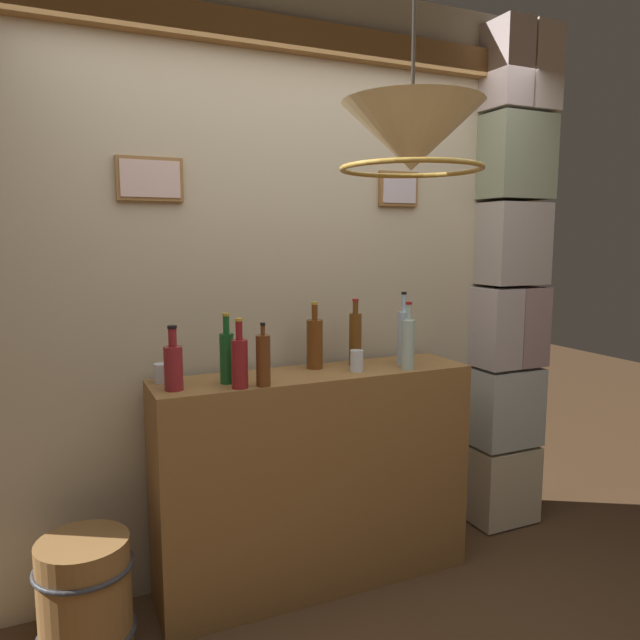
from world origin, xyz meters
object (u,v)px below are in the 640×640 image
object	(u,v)px
wooden_barrel	(85,599)
glass_tumbler_rocks	(357,361)
liquor_bottle_vodka	(227,356)
liquor_bottle_rum	(263,360)
liquor_bottle_bourbon	(173,366)
liquor_bottle_scotch	(315,343)
liquor_bottle_tequila	(355,338)
liquor_bottle_amaro	(403,336)
liquor_bottle_sherry	(240,361)
pendant_lamp	(412,139)
liquor_bottle_brandy	(408,342)
glass_tumbler_highball	(162,373)

from	to	relation	value
wooden_barrel	glass_tumbler_rocks	bearing A→B (deg)	2.87
liquor_bottle_vodka	liquor_bottle_rum	bearing A→B (deg)	-40.37
liquor_bottle_bourbon	liquor_bottle_scotch	xyz separation A→B (m)	(0.69, 0.14, 0.02)
liquor_bottle_tequila	liquor_bottle_vodka	xyz separation A→B (m)	(-0.67, -0.10, -0.02)
liquor_bottle_amaro	liquor_bottle_sherry	bearing A→B (deg)	-171.88
glass_tumbler_rocks	liquor_bottle_rum	bearing A→B (deg)	-169.99
liquor_bottle_tequila	glass_tumbler_rocks	distance (m)	0.16
liquor_bottle_vodka	liquor_bottle_rum	size ratio (longest dim) A/B	1.13
liquor_bottle_vodka	liquor_bottle_tequila	bearing A→B (deg)	8.68
liquor_bottle_sherry	liquor_bottle_tequila	bearing A→B (deg)	17.49
liquor_bottle_rum	pendant_lamp	bearing A→B (deg)	-69.10
liquor_bottle_sherry	liquor_bottle_brandy	distance (m)	0.82
liquor_bottle_scotch	liquor_bottle_rum	distance (m)	0.40
liquor_bottle_vodka	glass_tumbler_highball	distance (m)	0.29
liquor_bottle_sherry	liquor_bottle_rum	world-z (taller)	liquor_bottle_sherry
liquor_bottle_brandy	liquor_bottle_scotch	xyz separation A→B (m)	(-0.39, 0.20, -0.00)
liquor_bottle_brandy	pendant_lamp	bearing A→B (deg)	-122.97
liquor_bottle_amaro	liquor_bottle_vodka	world-z (taller)	liquor_bottle_amaro
liquor_bottle_bourbon	liquor_bottle_amaro	bearing A→B (deg)	2.37
liquor_bottle_brandy	pendant_lamp	size ratio (longest dim) A/B	0.54
liquor_bottle_scotch	pendant_lamp	world-z (taller)	pendant_lamp
liquor_bottle_rum	glass_tumbler_rocks	xyz separation A→B (m)	(0.48, 0.09, -0.06)
liquor_bottle_rum	glass_tumbler_rocks	size ratio (longest dim) A/B	2.70
liquor_bottle_vodka	glass_tumbler_highball	size ratio (longest dim) A/B	3.68
glass_tumbler_rocks	glass_tumbler_highball	world-z (taller)	glass_tumbler_rocks
liquor_bottle_bourbon	liquor_bottle_scotch	bearing A→B (deg)	11.39
pendant_lamp	liquor_bottle_sherry	bearing A→B (deg)	117.57
liquor_bottle_bourbon	liquor_bottle_brandy	bearing A→B (deg)	-3.11
glass_tumbler_rocks	wooden_barrel	size ratio (longest dim) A/B	0.20
liquor_bottle_bourbon	liquor_bottle_scotch	distance (m)	0.70
liquor_bottle_sherry	glass_tumbler_highball	world-z (taller)	liquor_bottle_sherry
liquor_bottle_amaro	liquor_bottle_scotch	size ratio (longest dim) A/B	1.12
liquor_bottle_amaro	liquor_bottle_scotch	xyz separation A→B (m)	(-0.43, 0.09, -0.01)
liquor_bottle_brandy	liquor_bottle_vodka	xyz separation A→B (m)	(-0.85, 0.08, -0.01)
liquor_bottle_bourbon	liquor_bottle_vodka	size ratio (longest dim) A/B	0.88
liquor_bottle_scotch	wooden_barrel	xyz separation A→B (m)	(-1.07, -0.20, -0.91)
liquor_bottle_scotch	liquor_bottle_tequila	distance (m)	0.21
liquor_bottle_brandy	glass_tumbler_rocks	xyz separation A→B (m)	(-0.24, 0.06, -0.08)
liquor_bottle_rum	pendant_lamp	distance (m)	1.09
liquor_bottle_vodka	wooden_barrel	distance (m)	1.09
liquor_bottle_amaro	glass_tumbler_highball	world-z (taller)	liquor_bottle_amaro
liquor_bottle_bourbon	liquor_bottle_brandy	world-z (taller)	liquor_bottle_brandy
liquor_bottle_rum	liquor_bottle_vodka	bearing A→B (deg)	139.63
liquor_bottle_scotch	pendant_lamp	size ratio (longest dim) A/B	0.54
glass_tumbler_rocks	pendant_lamp	distance (m)	1.18
liquor_bottle_brandy	liquor_bottle_vodka	size ratio (longest dim) A/B	1.06
liquor_bottle_scotch	liquor_bottle_tequila	size ratio (longest dim) A/B	0.98
pendant_lamp	glass_tumbler_highball	bearing A→B (deg)	124.71
liquor_bottle_amaro	liquor_bottle_tequila	bearing A→B (deg)	160.50
liquor_bottle_brandy	glass_tumbler_rocks	size ratio (longest dim) A/B	3.23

